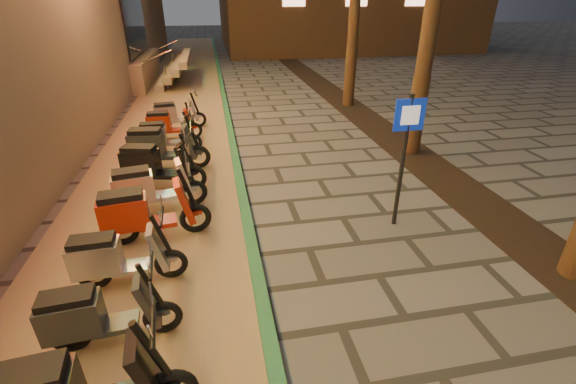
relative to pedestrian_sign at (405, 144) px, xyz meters
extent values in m
cube|color=#8C7251|center=(-4.26, 6.20, -1.48)|extent=(3.40, 60.00, 0.01)
cube|color=#26653C|center=(-2.56, 6.20, -1.43)|extent=(0.18, 60.00, 0.10)
cube|color=black|center=(1.94, 1.20, -1.47)|extent=(1.20, 40.00, 0.02)
cube|color=black|center=(-6.11, 14.20, 1.32)|extent=(0.08, 5.00, 3.00)
cube|color=gray|center=(-8.16, 14.20, -0.88)|extent=(5.00, 6.00, 1.20)
cube|color=gray|center=(-5.16, 14.20, -1.33)|extent=(0.35, 5.00, 0.30)
cube|color=gray|center=(-4.81, 14.20, -1.03)|extent=(0.35, 5.00, 0.30)
cube|color=gray|center=(-4.46, 14.20, -0.73)|extent=(0.35, 5.00, 0.30)
cube|color=gray|center=(-4.11, 14.20, -0.43)|extent=(0.35, 5.00, 0.30)
cylinder|color=silver|center=(-5.56, 12.20, -0.23)|extent=(2.09, 0.06, 0.81)
cylinder|color=silver|center=(-5.56, 16.20, -0.23)|extent=(2.09, 0.06, 0.81)
cylinder|color=#472D19|center=(1.94, 3.20, 1.37)|extent=(0.40, 0.40, 5.70)
cylinder|color=#472D19|center=(1.94, 8.20, 1.49)|extent=(0.40, 0.40, 5.95)
cylinder|color=black|center=(0.00, 0.01, -0.34)|extent=(0.07, 0.07, 2.29)
cube|color=#0C249D|center=(0.00, -0.01, 0.49)|extent=(0.50, 0.03, 0.50)
cube|color=white|center=(0.00, -0.03, 0.49)|extent=(0.29, 0.02, 0.29)
cube|color=black|center=(-4.66, -2.94, -0.61)|extent=(0.67, 0.40, 0.12)
cube|color=black|center=(-3.74, -2.85, -0.86)|extent=(0.32, 0.44, 0.73)
cylinder|color=black|center=(-3.67, -2.84, -0.66)|extent=(0.29, 0.10, 0.77)
cylinder|color=black|center=(-3.62, -2.83, -0.33)|extent=(0.11, 0.60, 0.05)
cube|color=black|center=(-3.60, -2.83, -1.09)|extent=(0.24, 0.17, 0.06)
torus|color=black|center=(-4.75, -1.88, -1.25)|extent=(0.46, 0.13, 0.46)
cylinder|color=silver|center=(-4.75, -1.88, -1.25)|extent=(0.13, 0.10, 0.12)
torus|color=black|center=(-3.76, -1.80, -1.25)|extent=(0.46, 0.13, 0.46)
cylinder|color=silver|center=(-3.76, -1.80, -1.25)|extent=(0.13, 0.10, 0.12)
cube|color=#2A2D2F|center=(-4.26, -1.84, -1.22)|extent=(0.51, 0.34, 0.07)
cube|color=#2A2D2F|center=(-4.68, -1.88, -1.00)|extent=(0.64, 0.39, 0.44)
cube|color=black|center=(-4.68, -1.88, -0.74)|extent=(0.57, 0.33, 0.11)
cube|color=#2A2D2F|center=(-3.89, -1.81, -0.95)|extent=(0.26, 0.37, 0.62)
cylinder|color=black|center=(-3.82, -1.80, -0.78)|extent=(0.25, 0.08, 0.65)
cylinder|color=black|center=(-3.78, -1.80, -0.49)|extent=(0.08, 0.51, 0.04)
cube|color=#2A2D2F|center=(-3.76, -1.80, -1.15)|extent=(0.20, 0.14, 0.05)
torus|color=black|center=(-4.75, -0.81, -1.25)|extent=(0.47, 0.11, 0.47)
cylinder|color=silver|center=(-4.75, -0.81, -1.25)|extent=(0.13, 0.10, 0.13)
torus|color=black|center=(-3.74, -0.77, -1.25)|extent=(0.47, 0.11, 0.47)
cylinder|color=silver|center=(-3.74, -0.77, -1.25)|extent=(0.13, 0.10, 0.13)
cube|color=#9D9DA4|center=(-4.26, -0.79, -1.21)|extent=(0.51, 0.33, 0.07)
cube|color=#9D9DA4|center=(-4.68, -0.81, -0.99)|extent=(0.64, 0.37, 0.45)
cube|color=black|center=(-4.68, -0.81, -0.73)|extent=(0.57, 0.31, 0.11)
cube|color=#9D9DA4|center=(-3.87, -0.77, -0.94)|extent=(0.26, 0.37, 0.63)
cylinder|color=black|center=(-3.81, -0.77, -0.76)|extent=(0.25, 0.07, 0.67)
cylinder|color=black|center=(-3.76, -0.77, -0.48)|extent=(0.06, 0.52, 0.04)
cube|color=#9D9DA4|center=(-3.74, -0.77, -1.14)|extent=(0.20, 0.13, 0.05)
torus|color=black|center=(-4.57, 0.22, -1.21)|extent=(0.55, 0.18, 0.54)
cylinder|color=silver|center=(-4.57, 0.22, -1.21)|extent=(0.16, 0.12, 0.14)
torus|color=black|center=(-3.43, 0.39, -1.21)|extent=(0.55, 0.18, 0.54)
cylinder|color=silver|center=(-3.43, 0.39, -1.21)|extent=(0.16, 0.12, 0.14)
cube|color=maroon|center=(-4.01, 0.30, -1.17)|extent=(0.61, 0.43, 0.08)
cube|color=maroon|center=(-4.49, 0.23, -0.91)|extent=(0.77, 0.49, 0.52)
cube|color=black|center=(-4.49, 0.23, -0.61)|extent=(0.68, 0.42, 0.12)
cube|color=maroon|center=(-3.57, 0.37, -0.86)|extent=(0.33, 0.45, 0.73)
cylinder|color=black|center=(-3.50, 0.38, -0.66)|extent=(0.29, 0.11, 0.77)
cylinder|color=black|center=(-3.45, 0.38, -0.32)|extent=(0.13, 0.60, 0.05)
cube|color=maroon|center=(-3.43, 0.39, -1.09)|extent=(0.25, 0.18, 0.06)
torus|color=black|center=(-4.58, 1.18, -1.22)|extent=(0.53, 0.19, 0.52)
cylinder|color=silver|center=(-4.58, 1.18, -1.22)|extent=(0.16, 0.12, 0.14)
torus|color=black|center=(-3.48, 1.39, -1.22)|extent=(0.53, 0.19, 0.52)
cylinder|color=silver|center=(-3.48, 1.39, -1.22)|extent=(0.16, 0.12, 0.14)
cube|color=silver|center=(-4.04, 1.28, -1.18)|extent=(0.60, 0.43, 0.08)
cube|color=silver|center=(-4.50, 1.20, -0.93)|extent=(0.75, 0.50, 0.50)
cube|color=black|center=(-4.50, 1.20, -0.65)|extent=(0.67, 0.43, 0.12)
cube|color=silver|center=(-3.62, 1.36, -0.88)|extent=(0.33, 0.44, 0.70)
cylinder|color=black|center=(-3.55, 1.37, -0.69)|extent=(0.28, 0.12, 0.74)
cylinder|color=black|center=(-3.50, 1.38, -0.37)|extent=(0.15, 0.58, 0.04)
cube|color=silver|center=(-3.48, 1.39, -1.10)|extent=(0.24, 0.18, 0.06)
torus|color=black|center=(-4.62, 2.38, -1.22)|extent=(0.54, 0.22, 0.53)
cylinder|color=silver|center=(-4.62, 2.38, -1.22)|extent=(0.16, 0.13, 0.14)
torus|color=black|center=(-3.50, 2.12, -1.22)|extent=(0.54, 0.22, 0.53)
cylinder|color=silver|center=(-3.50, 2.12, -1.22)|extent=(0.16, 0.13, 0.14)
cube|color=black|center=(-4.07, 2.25, -1.17)|extent=(0.63, 0.47, 0.08)
cube|color=black|center=(-4.54, 2.36, -0.92)|extent=(0.79, 0.54, 0.51)
cube|color=black|center=(-4.54, 2.36, -0.62)|extent=(0.70, 0.46, 0.12)
cube|color=black|center=(-3.64, 2.15, -0.87)|extent=(0.36, 0.46, 0.72)
cylinder|color=black|center=(-3.57, 2.13, -0.66)|extent=(0.29, 0.13, 0.76)
cylinder|color=black|center=(-3.52, 2.12, -0.33)|extent=(0.18, 0.59, 0.05)
cube|color=black|center=(-3.50, 2.12, -1.09)|extent=(0.25, 0.19, 0.06)
torus|color=black|center=(-4.63, 3.36, -1.20)|extent=(0.57, 0.17, 0.56)
cylinder|color=silver|center=(-4.63, 3.36, -1.20)|extent=(0.16, 0.13, 0.15)
torus|color=black|center=(-3.42, 3.22, -1.20)|extent=(0.57, 0.17, 0.56)
cylinder|color=silver|center=(-3.42, 3.22, -1.20)|extent=(0.16, 0.13, 0.15)
cube|color=#272B2D|center=(-4.04, 3.29, -1.16)|extent=(0.63, 0.43, 0.09)
cube|color=#272B2D|center=(-4.54, 3.35, -0.89)|extent=(0.80, 0.50, 0.54)
cube|color=black|center=(-4.54, 3.35, -0.57)|extent=(0.71, 0.42, 0.13)
cube|color=#272B2D|center=(-3.57, 3.24, -0.83)|extent=(0.34, 0.46, 0.76)
cylinder|color=black|center=(-3.50, 3.23, -0.62)|extent=(0.30, 0.11, 0.80)
cylinder|color=black|center=(-3.44, 3.22, -0.27)|extent=(0.12, 0.63, 0.05)
cube|color=#272B2D|center=(-3.42, 3.22, -1.07)|extent=(0.25, 0.18, 0.07)
torus|color=black|center=(-4.60, 4.34, -1.25)|extent=(0.47, 0.10, 0.47)
cylinder|color=silver|center=(-4.60, 4.34, -1.25)|extent=(0.13, 0.09, 0.13)
torus|color=black|center=(-3.58, 4.35, -1.25)|extent=(0.47, 0.10, 0.47)
cylinder|color=silver|center=(-3.58, 4.35, -1.25)|extent=(0.13, 0.09, 0.13)
cube|color=#97979E|center=(-4.10, 4.35, -1.21)|extent=(0.50, 0.31, 0.07)
cube|color=#97979E|center=(-4.53, 4.34, -0.98)|extent=(0.64, 0.35, 0.45)
cube|color=black|center=(-4.53, 4.34, -0.72)|extent=(0.57, 0.30, 0.11)
cube|color=#97979E|center=(-3.71, 4.35, -0.94)|extent=(0.25, 0.37, 0.64)
cylinder|color=black|center=(-3.64, 4.35, -0.76)|extent=(0.25, 0.07, 0.67)
cylinder|color=black|center=(-3.60, 4.35, -0.46)|extent=(0.05, 0.53, 0.04)
cube|color=#97979E|center=(-3.58, 4.35, -1.14)|extent=(0.20, 0.13, 0.05)
torus|color=black|center=(-4.57, 5.43, -1.25)|extent=(0.46, 0.09, 0.46)
cylinder|color=silver|center=(-4.57, 5.43, -1.25)|extent=(0.12, 0.09, 0.12)
torus|color=black|center=(-3.58, 5.44, -1.25)|extent=(0.46, 0.09, 0.46)
cylinder|color=silver|center=(-3.58, 5.44, -1.25)|extent=(0.12, 0.09, 0.12)
cube|color=maroon|center=(-4.09, 5.43, -1.22)|extent=(0.49, 0.30, 0.07)
cube|color=maroon|center=(-4.50, 5.43, -0.99)|extent=(0.62, 0.34, 0.44)
cube|color=black|center=(-4.50, 5.43, -0.74)|extent=(0.55, 0.29, 0.11)
cube|color=maroon|center=(-3.70, 5.44, -0.95)|extent=(0.24, 0.36, 0.62)
cylinder|color=black|center=(-3.64, 5.44, -0.77)|extent=(0.24, 0.06, 0.66)
cylinder|color=black|center=(-3.60, 5.44, -0.49)|extent=(0.04, 0.52, 0.04)
cube|color=maroon|center=(-3.58, 5.44, -1.15)|extent=(0.20, 0.12, 0.05)
torus|color=black|center=(-4.48, 6.32, -1.24)|extent=(0.49, 0.16, 0.48)
cylinder|color=silver|center=(-4.48, 6.32, -1.24)|extent=(0.14, 0.11, 0.13)
torus|color=black|center=(-3.47, 6.47, -1.24)|extent=(0.49, 0.16, 0.48)
cylinder|color=silver|center=(-3.47, 6.47, -1.24)|extent=(0.14, 0.11, 0.13)
cube|color=silver|center=(-3.99, 6.40, -1.21)|extent=(0.55, 0.38, 0.07)
cube|color=silver|center=(-4.41, 6.33, -0.98)|extent=(0.69, 0.44, 0.46)
cube|color=black|center=(-4.41, 6.33, -0.71)|extent=(0.61, 0.38, 0.11)
cube|color=silver|center=(-3.60, 6.46, -0.93)|extent=(0.30, 0.40, 0.64)
cylinder|color=black|center=(-3.53, 6.46, -0.75)|extent=(0.26, 0.10, 0.68)
cylinder|color=black|center=(-3.49, 6.47, -0.46)|extent=(0.12, 0.53, 0.04)
cube|color=silver|center=(-3.47, 6.47, -1.13)|extent=(0.22, 0.16, 0.06)
camera|label=1|loc=(-2.95, -5.38, 2.10)|focal=24.00mm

